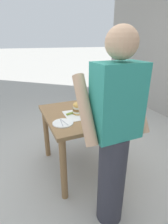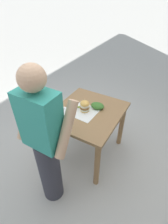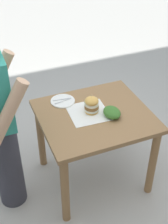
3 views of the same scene
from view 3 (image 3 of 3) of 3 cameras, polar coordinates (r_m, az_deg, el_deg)
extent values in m
plane|color=#ADAAA3|center=(3.21, 1.69, -11.59)|extent=(80.00, 80.00, 0.00)
cube|color=olive|center=(2.69, 1.97, -0.72)|extent=(0.85, 0.95, 0.04)
cylinder|color=olive|center=(2.88, 12.43, -9.09)|extent=(0.07, 0.07, 0.74)
cylinder|color=olive|center=(3.33, 5.84, -0.94)|extent=(0.07, 0.07, 0.74)
cylinder|color=olive|center=(2.61, -3.48, -14.19)|extent=(0.07, 0.07, 0.74)
cylinder|color=olive|center=(3.11, -7.92, -4.43)|extent=(0.07, 0.07, 0.74)
cube|color=white|center=(2.69, 0.83, -0.10)|extent=(0.35, 0.35, 0.00)
cylinder|color=gold|center=(2.70, 1.39, 0.27)|extent=(0.12, 0.12, 0.02)
cylinder|color=silver|center=(2.68, 1.39, 0.61)|extent=(0.13, 0.13, 0.02)
cylinder|color=brown|center=(2.67, 1.40, 1.05)|extent=(0.12, 0.12, 0.03)
cylinder|color=silver|center=(2.65, 1.41, 1.50)|extent=(0.12, 0.12, 0.02)
ellipsoid|color=gold|center=(2.64, 1.42, 2.03)|extent=(0.12, 0.12, 0.07)
cylinder|color=#D1B77F|center=(2.61, 1.43, 2.81)|extent=(0.00, 0.00, 0.05)
cylinder|color=#8EA83D|center=(2.77, 0.78, 1.45)|extent=(0.09, 0.05, 0.02)
cylinder|color=white|center=(2.83, -3.92, 2.01)|extent=(0.22, 0.22, 0.01)
cylinder|color=silver|center=(2.82, -3.83, 2.02)|extent=(0.04, 0.17, 0.01)
cylinder|color=silver|center=(2.84, -4.03, 2.34)|extent=(0.03, 0.17, 0.01)
ellipsoid|color=#386B28|center=(2.65, 5.13, -0.07)|extent=(0.18, 0.14, 0.07)
cylinder|color=#33333D|center=(2.78, -13.83, -9.15)|extent=(0.24, 0.24, 0.90)
cylinder|color=tan|center=(2.17, -13.71, -0.23)|extent=(0.09, 0.34, 0.50)
camera|label=1|loc=(2.94, -40.10, 12.51)|focal=28.00mm
camera|label=2|loc=(1.31, -55.57, 10.42)|focal=28.00mm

